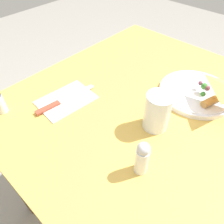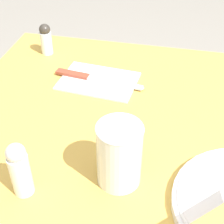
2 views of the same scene
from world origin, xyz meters
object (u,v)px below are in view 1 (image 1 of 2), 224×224
napkin_folded (66,100)px  butter_knife (63,100)px  dining_table (145,126)px  salt_shaker (142,158)px  plate_pizza (197,92)px  milk_glass (157,113)px

napkin_folded → butter_knife: bearing=172.9°
dining_table → salt_shaker: bearing=-148.7°
dining_table → napkin_folded: (-0.18, 0.21, 0.12)m
plate_pizza → milk_glass: size_ratio=2.14×
dining_table → butter_knife: size_ratio=4.11×
milk_glass → butter_knife: size_ratio=0.52×
napkin_folded → salt_shaker: bearing=-96.7°
dining_table → butter_knife: (-0.19, 0.21, 0.12)m
plate_pizza → butter_knife: plate_pizza is taller
milk_glass → napkin_folded: size_ratio=0.61×
napkin_folded → butter_knife: 0.01m
salt_shaker → butter_knife: bearing=85.3°
butter_knife → plate_pizza: bearing=-35.8°
milk_glass → salt_shaker: size_ratio=1.12×
plate_pizza → milk_glass: milk_glass is taller
dining_table → napkin_folded: size_ratio=4.82×
milk_glass → salt_shaker: bearing=-158.2°
milk_glass → napkin_folded: milk_glass is taller
salt_shaker → dining_table: bearing=31.3°
dining_table → napkin_folded: napkin_folded is taller
dining_table → plate_pizza: 0.22m
butter_knife → salt_shaker: 0.35m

